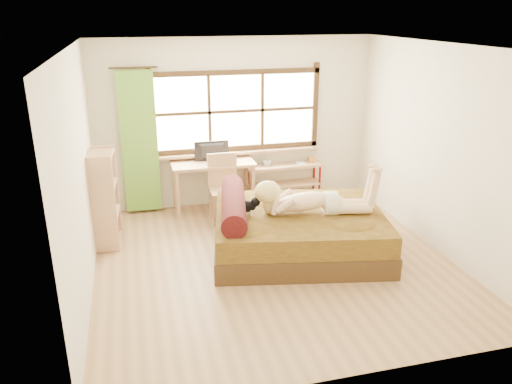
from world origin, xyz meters
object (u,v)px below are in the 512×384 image
object	(u,v)px
woman	(312,189)
pipe_shelf	(285,174)
bed	(295,230)
chair	(224,183)
desk	(213,169)
bookshelf	(105,199)
kitten	(245,205)

from	to	relation	value
woman	pipe_shelf	distance (m)	1.95
bed	pipe_shelf	world-z (taller)	bed
bed	woman	xyz separation A→B (m)	(0.20, -0.06, 0.59)
chair	desk	bearing A→B (deg)	106.03
chair	bed	bearing A→B (deg)	-62.21
desk	bookshelf	bearing A→B (deg)	-151.46
kitten	desk	bearing A→B (deg)	105.96
chair	bookshelf	size ratio (longest dim) A/B	0.77
bed	desk	xyz separation A→B (m)	(-0.81, 1.71, 0.40)
kitten	pipe_shelf	distance (m)	2.07
desk	bookshelf	distance (m)	1.85
desk	chair	world-z (taller)	chair
kitten	bookshelf	size ratio (longest dim) A/B	0.25
bed	kitten	distance (m)	0.78
chair	bookshelf	bearing A→B (deg)	-162.98
bed	desk	world-z (taller)	bed
kitten	bookshelf	bearing A→B (deg)	168.23
woman	desk	distance (m)	2.05
desk	pipe_shelf	size ratio (longest dim) A/B	1.01
bed	kitten	xyz separation A→B (m)	(-0.67, 0.09, 0.39)
kitten	desk	distance (m)	1.63
desk	chair	size ratio (longest dim) A/B	1.28
kitten	chair	size ratio (longest dim) A/B	0.33
bed	woman	size ratio (longest dim) A/B	1.62
woman	chair	xyz separation A→B (m)	(-0.91, 1.42, -0.33)
bookshelf	desk	bearing A→B (deg)	31.75
woman	pipe_shelf	xyz separation A→B (m)	(0.23, 1.89, -0.42)
woman	kitten	world-z (taller)	woman
desk	pipe_shelf	distance (m)	1.27
kitten	bookshelf	distance (m)	1.92
woman	bookshelf	world-z (taller)	bookshelf
chair	bookshelf	distance (m)	1.81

